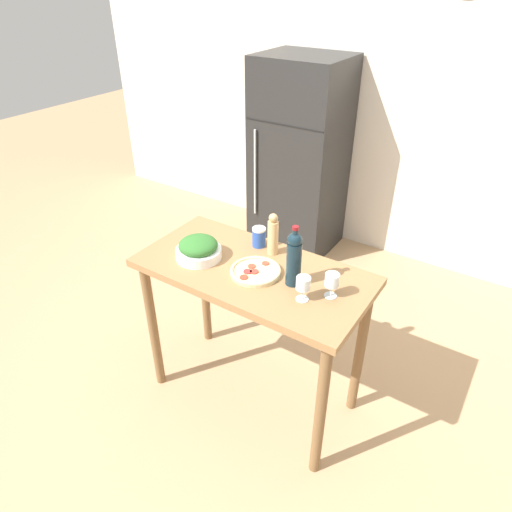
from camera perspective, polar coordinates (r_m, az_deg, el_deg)
The scene contains 11 objects.
ground_plane at distance 2.99m, azimuth -0.33°, elevation -16.69°, with size 14.00×14.00×0.00m, color tan.
wall_back at distance 4.02m, azimuth 17.48°, elevation 17.28°, with size 6.40×0.08×2.60m.
refrigerator at distance 4.09m, azimuth 5.46°, elevation 12.04°, with size 0.72×0.64×1.69m.
prep_counter at distance 2.45m, azimuth -0.39°, elevation -4.40°, with size 1.23×0.61×0.94m.
wine_bottle at distance 2.17m, azimuth 4.74°, elevation -0.22°, with size 0.07×0.07×0.32m.
wine_glass_near at distance 2.11m, azimuth 5.92°, elevation -3.56°, with size 0.07×0.07×0.12m.
wine_glass_far at distance 2.15m, azimuth 9.47°, elevation -3.13°, with size 0.07×0.07×0.12m.
pepper_mill at distance 2.43m, azimuth 2.13°, elevation 2.67°, with size 0.06×0.06×0.24m.
salad_bowl at distance 2.44m, azimuth -7.21°, elevation 0.89°, with size 0.25×0.25×0.12m.
homemade_pizza at distance 2.32m, azimuth -0.07°, elevation -1.92°, with size 0.26×0.26×0.03m.
salt_canister at distance 2.52m, azimuth 0.37°, elevation 2.39°, with size 0.08×0.08×0.11m.
Camera 1 is at (1.09, -1.62, 2.27)m, focal length 32.00 mm.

